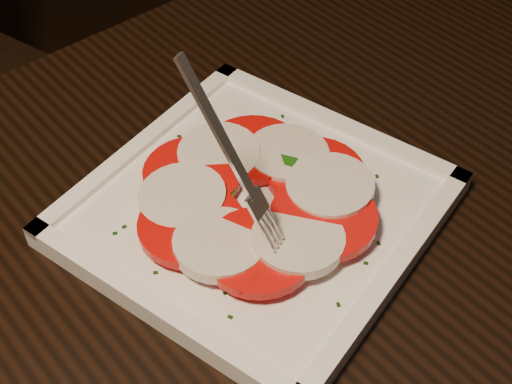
% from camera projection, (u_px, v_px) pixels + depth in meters
% --- Properties ---
extents(table, '(1.29, 0.94, 0.75)m').
position_uv_depth(table, '(299.00, 365.00, 0.61)').
color(table, black).
rests_on(table, ground).
extents(plate, '(0.34, 0.34, 0.01)m').
position_uv_depth(plate, '(256.00, 211.00, 0.59)').
color(plate, white).
rests_on(plate, table).
extents(caprese_salad, '(0.22, 0.22, 0.03)m').
position_uv_depth(caprese_salad, '(256.00, 195.00, 0.57)').
color(caprese_salad, red).
rests_on(caprese_salad, plate).
extents(fork, '(0.06, 0.08, 0.15)m').
position_uv_depth(fork, '(220.00, 153.00, 0.48)').
color(fork, white).
rests_on(fork, caprese_salad).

